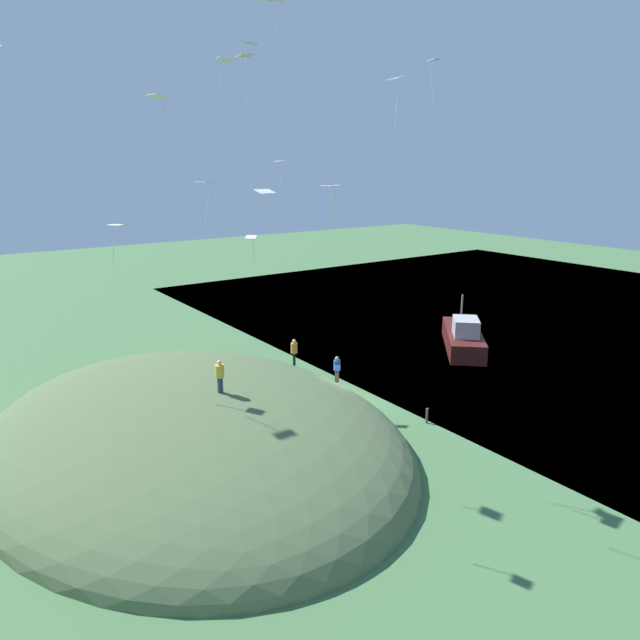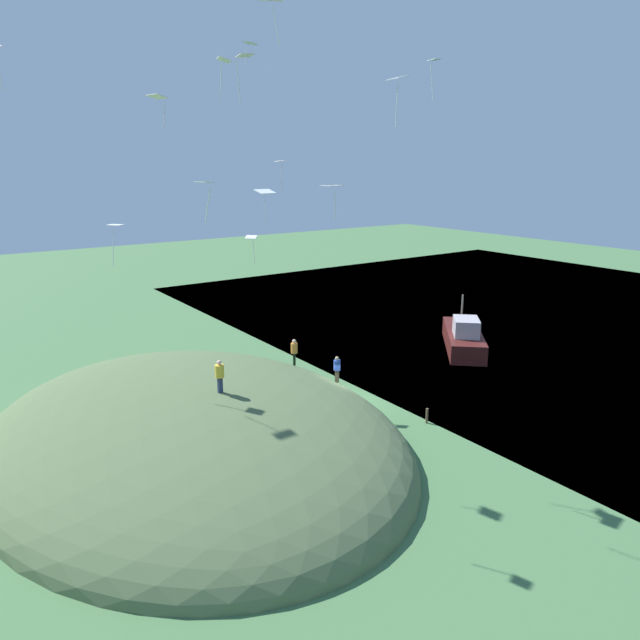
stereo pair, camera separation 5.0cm
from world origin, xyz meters
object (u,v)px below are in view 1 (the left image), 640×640
object	(u,v)px
kite_11	(397,81)
kite_12	(271,1)
kite_3	(244,58)
kite_10	(224,62)
kite_5	(115,229)
boat_on_lake	(463,337)
kite_8	(332,187)
mooring_post	(427,416)
kite_13	(250,44)
kite_1	(265,193)
kite_4	(205,186)
kite_7	(158,98)
person_watching_kites	(294,349)
kite_6	(434,65)
person_walking_path	(337,366)
person_near_shore	(220,373)
kite_9	(280,163)
kite_2	(251,240)

from	to	relation	value
kite_11	kite_12	world-z (taller)	kite_12
kite_3	kite_10	xyz separation A→B (m)	(-0.78, -3.54, 0.37)
kite_5	kite_11	xyz separation A→B (m)	(-10.59, 8.67, 6.71)
boat_on_lake	kite_8	xyz separation A→B (m)	(18.31, 7.49, 12.05)
mooring_post	kite_13	bearing A→B (deg)	-71.01
boat_on_lake	kite_11	distance (m)	24.11
kite_8	kite_3	bearing A→B (deg)	-32.57
kite_1	mooring_post	bearing A→B (deg)	113.39
kite_10	kite_13	size ratio (longest dim) A/B	1.46
kite_4	kite_7	xyz separation A→B (m)	(-0.79, -6.66, 3.86)
kite_3	mooring_post	world-z (taller)	kite_3
person_watching_kites	kite_6	distance (m)	18.22
kite_1	kite_12	xyz separation A→B (m)	(4.78, 9.18, 7.90)
kite_12	person_walking_path	bearing A→B (deg)	-146.79
person_walking_path	kite_10	distance (m)	17.52
person_near_shore	kite_3	distance (m)	14.41
kite_9	person_walking_path	bearing A→B (deg)	76.88
kite_6	kite_11	bearing A→B (deg)	5.95
kite_3	kite_4	xyz separation A→B (m)	(2.96, 1.92, -5.18)
boat_on_lake	kite_5	distance (m)	27.75
kite_2	kite_7	distance (m)	9.53
kite_7	boat_on_lake	bearing A→B (deg)	-178.26
kite_13	kite_1	bearing A→B (deg)	82.04
person_walking_path	kite_4	world-z (taller)	kite_4
kite_6	kite_5	bearing A→B (deg)	-32.60
kite_1	kite_3	size ratio (longest dim) A/B	1.13
kite_12	kite_13	xyz separation A→B (m)	(-5.04, -11.00, 0.61)
kite_6	kite_10	size ratio (longest dim) A/B	0.92
person_watching_kites	kite_1	world-z (taller)	kite_1
person_watching_kites	kite_7	distance (m)	16.65
boat_on_lake	kite_7	bearing A→B (deg)	-45.63
kite_3	kite_7	world-z (taller)	kite_3
person_watching_kites	kite_13	size ratio (longest dim) A/B	1.28
kite_3	mooring_post	bearing A→B (deg)	164.23
person_watching_kites	kite_9	distance (m)	13.46
kite_12	kite_11	bearing A→B (deg)	170.57
kite_6	kite_7	bearing A→B (deg)	-33.83
person_watching_kites	kite_9	bearing A→B (deg)	-164.06
kite_2	kite_12	world-z (taller)	kite_12
kite_1	kite_11	xyz separation A→B (m)	(-1.13, 10.17, 5.27)
kite_8	kite_10	bearing A→B (deg)	-66.69
kite_4	mooring_post	size ratio (longest dim) A/B	1.89
kite_2	kite_5	size ratio (longest dim) A/B	0.84
kite_5	kite_6	xyz separation A→B (m)	(-13.14, 8.40, 7.65)
kite_6	kite_10	distance (m)	10.04
kite_9	kite_12	distance (m)	17.93
boat_on_lake	kite_7	world-z (taller)	kite_7
kite_7	kite_8	distance (m)	9.54
kite_1	kite_7	world-z (taller)	kite_7
kite_7	mooring_post	world-z (taller)	kite_7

